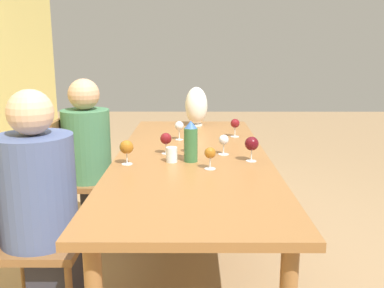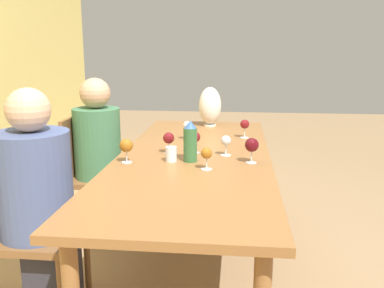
{
  "view_description": "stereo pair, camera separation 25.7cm",
  "coord_description": "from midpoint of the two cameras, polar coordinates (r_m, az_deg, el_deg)",
  "views": [
    {
      "loc": [
        -2.63,
        -0.01,
        1.45
      ],
      "look_at": [
        -0.13,
        0.0,
        0.87
      ],
      "focal_mm": 40.0,
      "sensor_mm": 36.0,
      "label": 1
    },
    {
      "loc": [
        -2.62,
        -0.27,
        1.45
      ],
      "look_at": [
        -0.13,
        0.0,
        0.87
      ],
      "focal_mm": 40.0,
      "sensor_mm": 36.0,
      "label": 2
    }
  ],
  "objects": [
    {
      "name": "water_bottle",
      "position": [
        2.54,
        -3.06,
        0.26
      ],
      "size": [
        0.08,
        0.08,
        0.25
      ],
      "color": "#336638",
      "rests_on": "dining_table"
    },
    {
      "name": "chair_far",
      "position": [
        3.37,
        -16.98,
        -3.99
      ],
      "size": [
        0.44,
        0.44,
        0.92
      ],
      "color": "brown",
      "rests_on": "ground_plane"
    },
    {
      "name": "wine_glass_0",
      "position": [
        2.53,
        -11.62,
        -0.49
      ],
      "size": [
        0.08,
        0.08,
        0.14
      ],
      "color": "silver",
      "rests_on": "dining_table"
    },
    {
      "name": "wine_glass_3",
      "position": [
        2.7,
        1.54,
        0.43
      ],
      "size": [
        0.07,
        0.07,
        0.13
      ],
      "color": "silver",
      "rests_on": "dining_table"
    },
    {
      "name": "water_tumbler",
      "position": [
        2.55,
        -5.62,
        -1.45
      ],
      "size": [
        0.07,
        0.07,
        0.09
      ],
      "color": "silver",
      "rests_on": "dining_table"
    },
    {
      "name": "dining_table",
      "position": [
        2.73,
        -2.68,
        -2.94
      ],
      "size": [
        2.49,
        0.95,
        0.77
      ],
      "color": "#936033",
      "rests_on": "ground_plane"
    },
    {
      "name": "wine_glass_5",
      "position": [
        2.55,
        5.13,
        -0.04
      ],
      "size": [
        0.08,
        0.08,
        0.15
      ],
      "color": "silver",
      "rests_on": "dining_table"
    },
    {
      "name": "vase",
      "position": [
        3.69,
        -1.42,
        5.08
      ],
      "size": [
        0.19,
        0.19,
        0.34
      ],
      "color": "silver",
      "rests_on": "dining_table"
    },
    {
      "name": "wine_glass_7",
      "position": [
        3.25,
        3.52,
        2.67
      ],
      "size": [
        0.07,
        0.07,
        0.14
      ],
      "color": "silver",
      "rests_on": "dining_table"
    },
    {
      "name": "wine_glass_1",
      "position": [
        2.38,
        -0.65,
        -1.33
      ],
      "size": [
        0.06,
        0.06,
        0.13
      ],
      "color": "silver",
      "rests_on": "dining_table"
    },
    {
      "name": "person_near",
      "position": [
        2.38,
        -22.47,
        -7.48
      ],
      "size": [
        0.39,
        0.39,
        1.25
      ],
      "color": "#2D2D38",
      "rests_on": "ground_plane"
    },
    {
      "name": "ground_plane",
      "position": [
        3.0,
        -2.54,
        -15.95
      ],
      "size": [
        14.0,
        14.0,
        0.0
      ],
      "primitive_type": "plane",
      "color": "#937551"
    },
    {
      "name": "wine_glass_4",
      "position": [
        2.73,
        -6.19,
        0.64
      ],
      "size": [
        0.07,
        0.07,
        0.14
      ],
      "color": "silver",
      "rests_on": "dining_table"
    },
    {
      "name": "person_far",
      "position": [
        3.31,
        -15.75,
        -1.42
      ],
      "size": [
        0.35,
        0.35,
        1.22
      ],
      "color": "#2D2D38",
      "rests_on": "ground_plane"
    },
    {
      "name": "wine_glass_2",
      "position": [
        2.75,
        -2.65,
        0.84
      ],
      "size": [
        0.07,
        0.07,
        0.14
      ],
      "color": "silver",
      "rests_on": "dining_table"
    },
    {
      "name": "wine_glass_6",
      "position": [
        3.14,
        -4.06,
        2.35
      ],
      "size": [
        0.07,
        0.07,
        0.14
      ],
      "color": "silver",
      "rests_on": "dining_table"
    },
    {
      "name": "chair_near",
      "position": [
        2.47,
        -24.04,
        -10.86
      ],
      "size": [
        0.44,
        0.44,
        0.92
      ],
      "color": "brown",
      "rests_on": "ground_plane"
    }
  ]
}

